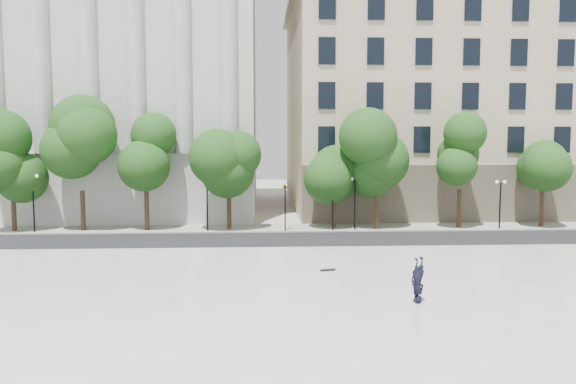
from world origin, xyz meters
name	(u,v)px	position (x,y,z in m)	size (l,w,h in m)	color
ground	(301,330)	(0.00, 0.00, 0.00)	(160.00, 160.00, 0.00)	#AEABA4
plaza	(296,301)	(0.00, 3.00, 0.23)	(44.00, 22.00, 0.45)	white
street	(282,242)	(0.00, 18.00, 0.01)	(60.00, 8.00, 0.02)	black
far_sidewalk	(279,228)	(0.00, 24.00, 0.06)	(60.00, 4.00, 0.12)	#ABAA9E
building_west	(108,83)	(-17.00, 38.57, 12.89)	(31.50, 27.65, 25.60)	beige
building_east	(462,102)	(20.00, 38.91, 11.14)	(36.00, 26.15, 23.00)	beige
traffic_light_west	(285,185)	(0.42, 22.30, 3.65)	(0.60, 1.66, 4.15)	black
traffic_light_east	(333,184)	(4.10, 22.30, 3.70)	(0.77, 1.79, 4.20)	black
person_lying	(418,297)	(4.91, 1.74, 0.71)	(0.68, 0.45, 1.88)	black
skateboard	(328,270)	(1.93, 7.53, 0.49)	(0.78, 0.20, 0.08)	black
street_trees	(253,158)	(-2.06, 23.43, 5.67)	(45.60, 5.24, 8.20)	#382619
lamp_posts	(271,194)	(-0.64, 22.60, 2.96)	(36.85, 0.28, 4.52)	black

